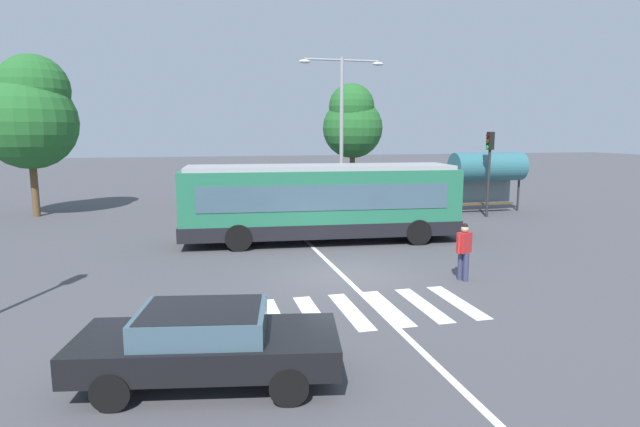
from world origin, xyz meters
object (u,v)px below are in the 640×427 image
object	(u,v)px
parked_car_champagne	(265,191)
parked_car_charcoal	(350,190)
background_tree_right	(352,122)
traffic_light_far_corner	(489,160)
pedestrian_crossing_street	(464,249)
background_tree_left	(30,113)
parked_car_black	(216,194)
twin_arm_street_lamp	(342,118)
bus_stop_shelter	(488,168)
foreground_sedan	(207,341)
parked_car_blue	(306,191)
city_transit_bus	(321,202)

from	to	relation	value
parked_car_champagne	parked_car_charcoal	bearing A→B (deg)	-4.52
background_tree_right	traffic_light_far_corner	bearing A→B (deg)	-67.28
background_tree_right	pedestrian_crossing_street	bearing A→B (deg)	-98.04
pedestrian_crossing_street	parked_car_champagne	world-z (taller)	pedestrian_crossing_street
background_tree_left	parked_car_black	bearing A→B (deg)	8.19
twin_arm_street_lamp	background_tree_left	world-z (taller)	background_tree_left
pedestrian_crossing_street	bus_stop_shelter	xyz separation A→B (m)	(7.90, 11.65, 1.45)
parked_car_black	background_tree_right	size ratio (longest dim) A/B	0.60
foreground_sedan	parked_car_black	world-z (taller)	same
parked_car_blue	traffic_light_far_corner	size ratio (longest dim) A/B	1.04
parked_car_charcoal	background_tree_right	bearing A→B (deg)	70.03
parked_car_black	bus_stop_shelter	size ratio (longest dim) A/B	1.10
background_tree_left	traffic_light_far_corner	bearing A→B (deg)	-14.33
parked_car_black	background_tree_left	world-z (taller)	background_tree_left
parked_car_black	twin_arm_street_lamp	xyz separation A→B (m)	(6.37, -4.34, 4.31)
city_transit_bus	traffic_light_far_corner	xyz separation A→B (m)	(9.80, 3.84, 1.35)
parked_car_blue	background_tree_right	xyz separation A→B (m)	(3.82, 2.83, 4.24)
city_transit_bus	parked_car_charcoal	distance (m)	11.99
foreground_sedan	background_tree_right	world-z (taller)	background_tree_right
traffic_light_far_corner	parked_car_black	bearing A→B (deg)	152.17
foreground_sedan	bus_stop_shelter	size ratio (longest dim) A/B	1.16
city_transit_bus	background_tree_left	bearing A→B (deg)	143.07
parked_car_black	bus_stop_shelter	bearing A→B (deg)	-21.33
parked_car_black	pedestrian_crossing_street	bearing A→B (deg)	-69.66
foreground_sedan	twin_arm_street_lamp	xyz separation A→B (m)	(7.50, 17.50, 4.31)
parked_car_blue	background_tree_right	bearing A→B (deg)	36.53
parked_car_black	traffic_light_far_corner	world-z (taller)	traffic_light_far_corner
pedestrian_crossing_street	background_tree_right	world-z (taller)	background_tree_right
background_tree_left	background_tree_right	world-z (taller)	background_tree_left
city_transit_bus	traffic_light_far_corner	world-z (taller)	traffic_light_far_corner
foreground_sedan	parked_car_black	xyz separation A→B (m)	(1.12, 21.84, 0.00)
parked_car_champagne	parked_car_blue	bearing A→B (deg)	-10.47
parked_car_charcoal	bus_stop_shelter	xyz separation A→B (m)	(6.06, -5.70, 1.65)
traffic_light_far_corner	parked_car_charcoal	bearing A→B (deg)	125.83
pedestrian_crossing_street	parked_car_charcoal	xyz separation A→B (m)	(1.83, 17.35, -0.20)
parked_car_black	background_tree_left	distance (m)	10.30
city_transit_bus	parked_car_black	bearing A→B (deg)	108.36
parked_car_blue	bus_stop_shelter	size ratio (longest dim) A/B	1.11
twin_arm_street_lamp	parked_car_blue	bearing A→B (deg)	102.28
foreground_sedan	parked_car_champagne	world-z (taller)	same
pedestrian_crossing_street	parked_car_champagne	size ratio (longest dim) A/B	0.38
bus_stop_shelter	city_transit_bus	bearing A→B (deg)	-153.38
foreground_sedan	twin_arm_street_lamp	distance (m)	19.52
parked_car_black	parked_car_charcoal	world-z (taller)	same
parked_car_charcoal	background_tree_left	xyz separation A→B (m)	(-17.37, -1.44, 4.53)
city_transit_bus	parked_car_blue	xyz separation A→B (m)	(1.79, 11.00, -0.82)
traffic_light_far_corner	parked_car_champagne	bearing A→B (deg)	143.95
city_transit_bus	parked_car_champagne	world-z (taller)	city_transit_bus
twin_arm_street_lamp	background_tree_right	distance (m)	7.80
parked_car_blue	parked_car_charcoal	size ratio (longest dim) A/B	1.00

